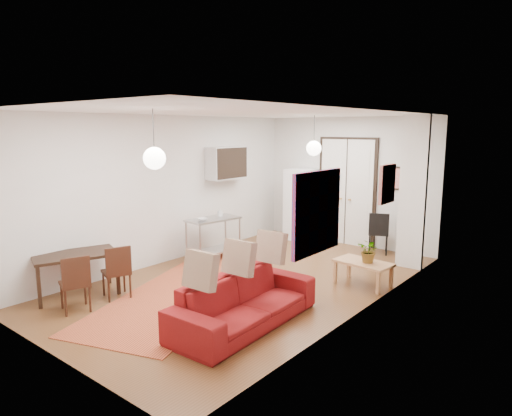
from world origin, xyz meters
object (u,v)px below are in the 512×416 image
Objects in this scene: fridge at (300,204)px; dining_table at (75,258)px; kitchen_counter at (213,233)px; dining_chair_far at (80,277)px; black_side_chair at (380,228)px; coffee_table at (363,265)px; dining_chair_near at (120,266)px; sofa at (245,301)px.

fridge is 1.20× the size of dining_table.
kitchen_counter is 3.18m from dining_chair_far.
dining_table is 6.12m from black_side_chair.
dining_table reaches higher than coffee_table.
dining_chair_near and dining_chair_far have the same top height.
coffee_table is 4.73m from dining_table.
fridge reaches higher than dining_chair_far.
dining_chair_far is (0.34, -3.16, -0.04)m from kitchen_counter.
dining_chair_near is at bearing -160.03° from dining_chair_far.
black_side_chair is (2.01, 0.08, -0.32)m from fridge.
coffee_table is 0.70× the size of dining_table.
black_side_chair is at bearing 63.83° from dining_table.
kitchen_counter is at bearing 85.30° from dining_table.
coffee_table is 1.10× the size of black_side_chair.
coffee_table is 0.85× the size of kitchen_counter.
coffee_table is at bearing 44.59° from dining_table.
black_side_chair is at bearing 106.97° from coffee_table.
dining_chair_far is at bearing 113.91° from sofa.
black_side_chair is at bearing 54.53° from kitchen_counter.
dining_table is at bearing -135.41° from coffee_table.
fridge reaches higher than sofa.
sofa is at bearing 120.04° from dining_chair_near.
coffee_table is 2.28m from black_side_chair.
dining_chair_far reaches higher than dining_table.
dining_chair_far is at bearing 45.96° from black_side_chair.
fridge is (-2.13, 4.57, 0.51)m from sofa.
dining_table is 0.65m from dining_chair_far.
fridge is 4.99m from dining_chair_near.
kitchen_counter is 2.57m from fridge.
black_side_chair reaches higher than kitchen_counter.
sofa is at bearing 16.42° from dining_table.
black_side_chair is at bearing -0.53° from sofa.
fridge is 2.03m from black_side_chair.
fridge is at bearing -21.39° from black_side_chair.
kitchen_counter is 2.48m from dining_chair_near.
dining_table is at bearing -33.05° from dining_chair_near.
dining_chair_far is at bearing -75.91° from kitchen_counter.
black_side_chair is (2.12, 5.76, 0.03)m from dining_chair_far.
coffee_table is at bearing 155.91° from dining_chair_near.
fridge is at bearing 141.91° from coffee_table.
dining_chair_near reaches higher than coffee_table.
dining_chair_near is at bearing 97.95° from sofa.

